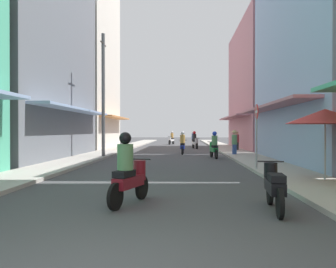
# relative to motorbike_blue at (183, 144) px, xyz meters

# --- Properties ---
(ground_plane) EXTENTS (119.61, 119.61, 0.00)m
(ground_plane) POSITION_rel_motorbike_blue_xyz_m (-0.82, 2.63, -0.70)
(ground_plane) COLOR #424244
(sidewalk_left) EXTENTS (2.11, 62.37, 0.12)m
(sidewalk_left) POSITION_rel_motorbike_blue_xyz_m (-5.46, 2.63, -0.64)
(sidewalk_left) COLOR #ADA89E
(sidewalk_left) RESTS_ON ground
(sidewalk_right) EXTENTS (2.11, 62.37, 0.12)m
(sidewalk_right) POSITION_rel_motorbike_blue_xyz_m (3.83, 2.63, -0.64)
(sidewalk_right) COLOR #ADA89E
(sidewalk_right) RESTS_ON ground
(building_left_mid) EXTENTS (7.05, 12.13, 11.25)m
(building_left_mid) POSITION_rel_motorbike_blue_xyz_m (-9.51, -4.28, 4.91)
(building_left_mid) COLOR slate
(building_left_mid) RESTS_ON ground
(building_left_far) EXTENTS (7.05, 9.62, 15.03)m
(building_left_far) POSITION_rel_motorbike_blue_xyz_m (-9.51, 7.14, 6.80)
(building_left_far) COLOR silver
(building_left_far) RESTS_ON ground
(building_right_far) EXTENTS (7.05, 13.26, 10.91)m
(building_right_far) POSITION_rel_motorbike_blue_xyz_m (7.87, 7.21, 4.75)
(building_right_far) COLOR #B7727F
(building_right_far) RESTS_ON ground
(motorbike_blue) EXTENTS (0.55, 1.81, 1.58)m
(motorbike_blue) POSITION_rel_motorbike_blue_xyz_m (0.00, 0.00, 0.00)
(motorbike_blue) COLOR black
(motorbike_blue) RESTS_ON ground
(motorbike_black) EXTENTS (0.55, 1.81, 0.96)m
(motorbike_black) POSITION_rel_motorbike_blue_xyz_m (1.90, -16.90, -0.20)
(motorbike_black) COLOR black
(motorbike_black) RESTS_ON ground
(motorbike_white) EXTENTS (0.74, 1.75, 1.58)m
(motorbike_white) POSITION_rel_motorbike_blue_xyz_m (-1.37, 17.17, 0.00)
(motorbike_white) COLOR black
(motorbike_white) RESTS_ON ground
(motorbike_maroon) EXTENTS (0.75, 1.74, 1.58)m
(motorbike_maroon) POSITION_rel_motorbike_blue_xyz_m (-1.11, -16.48, 0.00)
(motorbike_maroon) COLOR black
(motorbike_maroon) RESTS_ON ground
(motorbike_orange) EXTENTS (0.55, 1.81, 1.58)m
(motorbike_orange) POSITION_rel_motorbike_blue_xyz_m (1.09, 13.29, 0.00)
(motorbike_orange) COLOR black
(motorbike_orange) RESTS_ON ground
(motorbike_green) EXTENTS (0.56, 1.80, 1.58)m
(motorbike_green) POSITION_rel_motorbike_blue_xyz_m (1.84, -3.43, 0.00)
(motorbike_green) COLOR black
(motorbike_green) RESTS_ON ground
(motorbike_silver) EXTENTS (0.64, 1.78, 1.58)m
(motorbike_silver) POSITION_rel_motorbike_blue_xyz_m (1.07, 7.44, 0.00)
(motorbike_silver) COLOR black
(motorbike_silver) RESTS_ON ground
(pedestrian_crossing) EXTENTS (0.34, 0.34, 1.56)m
(pedestrian_crossing) POSITION_rel_motorbike_blue_xyz_m (4.22, 3.49, 0.07)
(pedestrian_crossing) COLOR #262628
(pedestrian_crossing) RESTS_ON ground
(pedestrian_far) EXTENTS (0.44, 0.44, 1.68)m
(pedestrian_far) POSITION_rel_motorbike_blue_xyz_m (3.30, -1.59, 0.24)
(pedestrian_far) COLOR #334C8C
(pedestrian_far) RESTS_ON ground
(vendor_umbrella) EXTENTS (2.33, 2.33, 2.28)m
(vendor_umbrella) POSITION_rel_motorbike_blue_xyz_m (4.38, -13.16, 1.34)
(vendor_umbrella) COLOR #99999E
(vendor_umbrella) RESTS_ON ground
(utility_pole) EXTENTS (0.20, 1.20, 7.32)m
(utility_pole) POSITION_rel_motorbike_blue_xyz_m (-4.65, -3.61, 3.03)
(utility_pole) COLOR #4C4C4F
(utility_pole) RESTS_ON ground
(street_sign_no_entry) EXTENTS (0.07, 0.60, 2.65)m
(street_sign_no_entry) POSITION_rel_motorbike_blue_xyz_m (2.92, -10.20, 1.01)
(street_sign_no_entry) COLOR gray
(street_sign_no_entry) RESTS_ON ground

